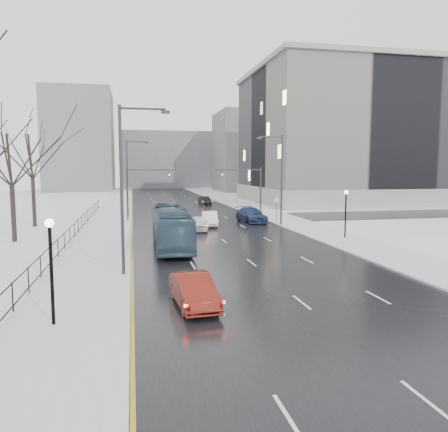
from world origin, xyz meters
TOP-DOWN VIEW (x-y plane):
  - road at (0.00, 60.00)m, footprint 16.00×150.00m
  - cross_road at (0.00, 48.00)m, footprint 130.00×10.00m
  - sidewalk_left at (-10.50, 60.00)m, footprint 5.00×150.00m
  - sidewalk_right at (10.50, 60.00)m, footprint 5.00×150.00m
  - park_strip at (-20.00, 60.00)m, footprint 14.00×150.00m
  - tree_park_d at (-17.80, 34.00)m, footprint 8.75×8.75m
  - tree_park_e at (-18.20, 44.00)m, footprint 9.45×9.45m
  - iron_fence at (-13.00, 30.00)m, footprint 0.06×70.00m
  - streetlight_r_mid at (8.17, 40.00)m, footprint 2.95×0.25m
  - streetlight_l_near at (-8.17, 20.00)m, footprint 2.95×0.25m
  - streetlight_l_far at (-8.17, 52.00)m, footprint 2.95×0.25m
  - lamppost_l at (-11.00, 12.00)m, footprint 0.36×0.36m
  - lamppost_r_mid at (11.00, 30.00)m, footprint 0.36×0.36m
  - mast_signal_right at (7.33, 48.00)m, footprint 6.10×0.33m
  - mast_signal_left at (-7.33, 48.00)m, footprint 6.10×0.33m
  - no_uturn_sign at (9.20, 44.00)m, footprint 0.60×0.06m
  - civic_building at (35.00, 72.00)m, footprint 41.00×31.00m
  - bldg_far_right at (28.00, 115.00)m, footprint 24.00×20.00m
  - bldg_far_left at (-22.00, 125.00)m, footprint 18.00×22.00m
  - bldg_far_center at (4.00, 140.00)m, footprint 30.00×18.00m
  - sedan_left_near at (-5.11, 13.47)m, footprint 1.96×4.68m
  - bus at (-4.80, 28.66)m, footprint 2.89×11.44m
  - sedan_center_near at (-1.27, 37.83)m, footprint 2.16×4.52m
  - sedan_right_near at (0.50, 41.19)m, footprint 2.34×5.03m
  - sedan_right_far at (5.93, 43.50)m, footprint 2.96×6.08m
  - sedan_center_far at (-3.50, 55.35)m, footprint 2.42×4.85m
  - sedan_right_distant at (4.50, 68.81)m, footprint 1.80×4.53m

SIDE VIEW (x-z plane):
  - tree_park_d at x=-17.80m, z-range -6.25..6.25m
  - tree_park_e at x=-18.20m, z-range -6.75..6.75m
  - road at x=0.00m, z-range 0.00..0.04m
  - cross_road at x=0.00m, z-range 0.00..0.04m
  - park_strip at x=-20.00m, z-range 0.00..0.12m
  - sidewalk_left at x=-10.50m, z-range 0.00..0.16m
  - sidewalk_right at x=10.50m, z-range 0.00..0.16m
  - sedan_right_distant at x=4.50m, z-range 0.04..1.51m
  - sedan_center_near at x=-1.27m, z-range 0.04..1.53m
  - sedan_left_near at x=-5.11m, z-range 0.04..1.54m
  - sedan_center_far at x=-3.50m, z-range 0.04..1.63m
  - sedan_right_near at x=0.50m, z-range 0.04..1.64m
  - sedan_right_far at x=5.93m, z-range 0.04..1.74m
  - iron_fence at x=-13.00m, z-range 0.26..1.56m
  - bus at x=-4.80m, z-range 0.04..3.21m
  - no_uturn_sign at x=9.20m, z-range 0.95..3.65m
  - lamppost_l at x=-11.00m, z-range 0.80..5.08m
  - lamppost_r_mid at x=11.00m, z-range 0.80..5.08m
  - mast_signal_right at x=7.33m, z-range 0.86..7.36m
  - mast_signal_left at x=-7.33m, z-range 0.86..7.36m
  - streetlight_r_mid at x=8.17m, z-range 0.62..10.62m
  - streetlight_l_near at x=-8.17m, z-range 0.62..10.62m
  - streetlight_l_far at x=-8.17m, z-range 0.62..10.62m
  - bldg_far_center at x=4.00m, z-range 0.00..18.00m
  - bldg_far_right at x=28.00m, z-range 0.00..22.00m
  - civic_building at x=35.00m, z-range -1.19..23.61m
  - bldg_far_left at x=-22.00m, z-range 0.00..28.00m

